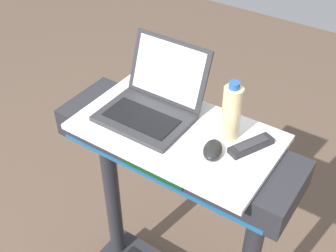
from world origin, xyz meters
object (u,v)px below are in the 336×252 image
Objects in this scene: laptop at (152,102)px; tv_remote at (251,145)px; water_bottle at (231,112)px; computer_mouse at (213,150)px.

tv_remote is (0.38, 0.02, -0.04)m from laptop.
laptop is 1.90× the size of tv_remote.
water_bottle is (0.29, 0.04, 0.05)m from laptop.
water_bottle is 1.30× the size of tv_remote.
laptop is at bearing -176.35° from tv_remote.
water_bottle is at bearing 10.70° from laptop.
laptop reaches higher than computer_mouse.
water_bottle reaches higher than tv_remote.
laptop is 0.30m from computer_mouse.
computer_mouse is 0.14m from water_bottle.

